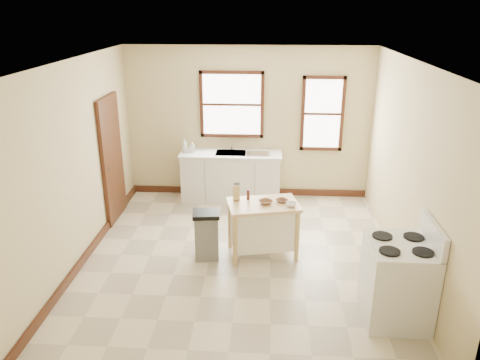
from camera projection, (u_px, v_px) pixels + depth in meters
name	position (u px, v px, depth m)	size (l,w,h in m)	color
floor	(240.00, 259.00, 6.80)	(5.00, 5.00, 0.00)	tan
ceiling	(240.00, 61.00, 5.81)	(5.00, 5.00, 0.00)	white
wall_back	(248.00, 123.00, 8.64)	(4.50, 0.04, 2.80)	tan
wall_left	(77.00, 164.00, 6.43)	(0.04, 5.00, 2.80)	tan
wall_right	(410.00, 171.00, 6.17)	(0.04, 5.00, 2.80)	tan
window_main	(232.00, 105.00, 8.51)	(1.17, 0.06, 1.22)	#3B1310
window_side	(323.00, 114.00, 8.47)	(0.77, 0.06, 1.37)	#3B1310
door_left	(112.00, 159.00, 7.76)	(0.06, 0.90, 2.10)	#3B1310
baseboard_back	(248.00, 191.00, 9.08)	(4.50, 0.04, 0.12)	#3B1310
baseboard_left	(90.00, 250.00, 6.90)	(0.04, 5.00, 0.12)	#3B1310
sink_counter	(231.00, 176.00, 8.70)	(1.86, 0.62, 0.92)	silver
faucet	(232.00, 144.00, 8.67)	(0.03, 0.03, 0.22)	silver
soap_bottle_a	(185.00, 146.00, 8.54)	(0.09, 0.09, 0.24)	#B2B2B2
soap_bottle_b	(193.00, 147.00, 8.55)	(0.08, 0.09, 0.19)	#B2B2B2
dish_rack	(258.00, 151.00, 8.44)	(0.43, 0.32, 0.11)	silver
kitchen_island	(263.00, 229.00, 6.79)	(0.99, 0.63, 0.81)	#E0C184
knife_block	(236.00, 193.00, 6.74)	(0.10, 0.10, 0.20)	tan
pepper_grinder	(248.00, 195.00, 6.75)	(0.04, 0.04, 0.15)	#451C12
bowl_a	(266.00, 202.00, 6.63)	(0.19, 0.19, 0.05)	brown
bowl_b	(282.00, 201.00, 6.69)	(0.16, 0.16, 0.04)	brown
bowl_c	(291.00, 204.00, 6.55)	(0.16, 0.16, 0.05)	white
trash_bin	(207.00, 235.00, 6.70)	(0.37, 0.31, 0.73)	gray
gas_stove	(398.00, 271.00, 5.32)	(0.77, 0.78, 1.23)	silver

